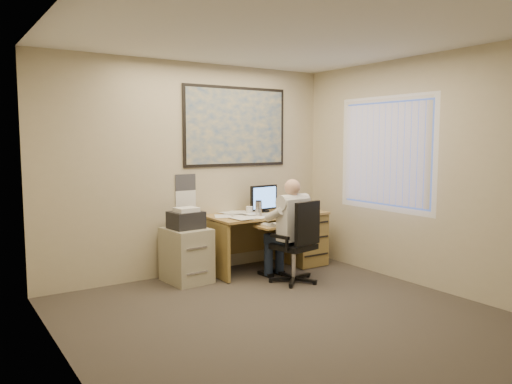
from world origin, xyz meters
TOP-DOWN VIEW (x-y plane):
  - room_shell at (0.00, 0.00)m, footprint 4.00×4.50m
  - desk at (1.23, 1.90)m, footprint 1.60×0.97m
  - world_map at (0.65, 2.23)m, footprint 1.56×0.03m
  - wall_calendar at (-0.10, 2.24)m, footprint 0.28×0.01m
  - window_blinds at (1.97, 0.80)m, footprint 0.06×1.40m
  - filing_cabinet at (-0.26, 1.91)m, footprint 0.52×0.60m
  - office_chair at (0.82, 1.13)m, footprint 0.70×0.70m
  - person at (0.82, 1.21)m, footprint 0.58×0.78m

SIDE VIEW (x-z plane):
  - office_chair at x=0.82m, z-range -0.21..0.80m
  - filing_cabinet at x=-0.26m, z-range -0.07..0.85m
  - desk at x=1.23m, z-range -0.11..0.99m
  - person at x=0.82m, z-range 0.00..1.25m
  - wall_calendar at x=-0.10m, z-range 0.87..1.29m
  - room_shell at x=0.00m, z-range 0.00..2.70m
  - window_blinds at x=1.97m, z-range 0.90..2.20m
  - world_map at x=0.65m, z-range 1.37..2.43m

